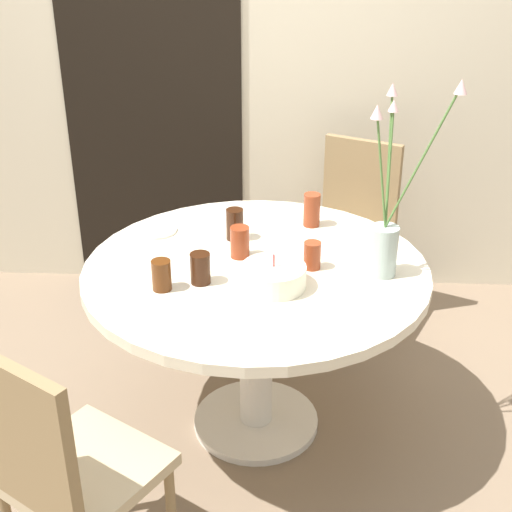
{
  "coord_description": "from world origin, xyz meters",
  "views": [
    {
      "loc": [
        0.12,
        -2.29,
        1.92
      ],
      "look_at": [
        0.0,
        0.0,
        0.77
      ],
      "focal_mm": 50.0,
      "sensor_mm": 36.0,
      "label": 1
    }
  ],
  "objects_px": {
    "flower_vase": "(387,229)",
    "drink_glass_2": "(312,210)",
    "drink_glass_3": "(235,224)",
    "drink_glass_0": "(240,242)",
    "drink_glass_4": "(312,255)",
    "chair_right_flank": "(351,225)",
    "drink_glass_5": "(200,268)",
    "side_plate": "(156,230)",
    "drink_glass_1": "(162,275)",
    "chair_far_back": "(60,464)",
    "birthday_cake": "(274,276)"
  },
  "relations": [
    {
      "from": "chair_right_flank",
      "to": "drink_glass_3",
      "type": "height_order",
      "value": "chair_right_flank"
    },
    {
      "from": "drink_glass_0",
      "to": "drink_glass_4",
      "type": "distance_m",
      "value": 0.28
    },
    {
      "from": "chair_far_back",
      "to": "flower_vase",
      "type": "xyz_separation_m",
      "value": [
        0.96,
        0.78,
        0.39
      ]
    },
    {
      "from": "drink_glass_0",
      "to": "drink_glass_5",
      "type": "xyz_separation_m",
      "value": [
        -0.12,
        -0.21,
        -0.0
      ]
    },
    {
      "from": "side_plate",
      "to": "drink_glass_2",
      "type": "relative_size",
      "value": 1.23
    },
    {
      "from": "flower_vase",
      "to": "drink_glass_0",
      "type": "distance_m",
      "value": 0.54
    },
    {
      "from": "side_plate",
      "to": "drink_glass_2",
      "type": "height_order",
      "value": "drink_glass_2"
    },
    {
      "from": "drink_glass_1",
      "to": "drink_glass_4",
      "type": "bearing_deg",
      "value": 19.58
    },
    {
      "from": "side_plate",
      "to": "chair_right_flank",
      "type": "bearing_deg",
      "value": 35.14
    },
    {
      "from": "drink_glass_4",
      "to": "drink_glass_5",
      "type": "xyz_separation_m",
      "value": [
        -0.39,
        -0.13,
        0.0
      ]
    },
    {
      "from": "chair_right_flank",
      "to": "flower_vase",
      "type": "height_order",
      "value": "flower_vase"
    },
    {
      "from": "side_plate",
      "to": "drink_glass_5",
      "type": "bearing_deg",
      "value": -60.72
    },
    {
      "from": "chair_right_flank",
      "to": "side_plate",
      "type": "height_order",
      "value": "chair_right_flank"
    },
    {
      "from": "birthday_cake",
      "to": "drink_glass_5",
      "type": "xyz_separation_m",
      "value": [
        -0.25,
        0.02,
        0.02
      ]
    },
    {
      "from": "drink_glass_0",
      "to": "drink_glass_2",
      "type": "bearing_deg",
      "value": 47.76
    },
    {
      "from": "flower_vase",
      "to": "drink_glass_1",
      "type": "relative_size",
      "value": 6.51
    },
    {
      "from": "chair_right_flank",
      "to": "flower_vase",
      "type": "bearing_deg",
      "value": -61.82
    },
    {
      "from": "chair_far_back",
      "to": "drink_glass_1",
      "type": "height_order",
      "value": "chair_far_back"
    },
    {
      "from": "birthday_cake",
      "to": "chair_right_flank",
      "type": "bearing_deg",
      "value": 71.08
    },
    {
      "from": "drink_glass_0",
      "to": "drink_glass_1",
      "type": "bearing_deg",
      "value": -133.47
    },
    {
      "from": "drink_glass_5",
      "to": "drink_glass_0",
      "type": "bearing_deg",
      "value": 59.69
    },
    {
      "from": "chair_far_back",
      "to": "drink_glass_4",
      "type": "height_order",
      "value": "chair_far_back"
    },
    {
      "from": "drink_glass_0",
      "to": "drink_glass_4",
      "type": "xyz_separation_m",
      "value": [
        0.27,
        -0.08,
        -0.01
      ]
    },
    {
      "from": "drink_glass_0",
      "to": "drink_glass_1",
      "type": "distance_m",
      "value": 0.36
    },
    {
      "from": "chair_far_back",
      "to": "drink_glass_1",
      "type": "distance_m",
      "value": 0.71
    },
    {
      "from": "flower_vase",
      "to": "drink_glass_1",
      "type": "xyz_separation_m",
      "value": [
        -0.76,
        -0.15,
        -0.12
      ]
    },
    {
      "from": "drink_glass_3",
      "to": "drink_glass_4",
      "type": "xyz_separation_m",
      "value": [
        0.3,
        -0.23,
        -0.01
      ]
    },
    {
      "from": "side_plate",
      "to": "drink_glass_3",
      "type": "height_order",
      "value": "drink_glass_3"
    },
    {
      "from": "drink_glass_3",
      "to": "drink_glass_0",
      "type": "bearing_deg",
      "value": -78.67
    },
    {
      "from": "drink_glass_3",
      "to": "flower_vase",
      "type": "bearing_deg",
      "value": -25.37
    },
    {
      "from": "birthday_cake",
      "to": "side_plate",
      "type": "distance_m",
      "value": 0.65
    },
    {
      "from": "flower_vase",
      "to": "drink_glass_0",
      "type": "height_order",
      "value": "flower_vase"
    },
    {
      "from": "birthday_cake",
      "to": "drink_glass_1",
      "type": "bearing_deg",
      "value": -174.52
    },
    {
      "from": "chair_right_flank",
      "to": "drink_glass_5",
      "type": "distance_m",
      "value": 1.19
    },
    {
      "from": "chair_far_back",
      "to": "drink_glass_4",
      "type": "relative_size",
      "value": 8.94
    },
    {
      "from": "drink_glass_1",
      "to": "chair_far_back",
      "type": "bearing_deg",
      "value": -107.19
    },
    {
      "from": "chair_far_back",
      "to": "side_plate",
      "type": "relative_size",
      "value": 5.44
    },
    {
      "from": "flower_vase",
      "to": "drink_glass_5",
      "type": "relative_size",
      "value": 6.31
    },
    {
      "from": "drink_glass_0",
      "to": "chair_right_flank",
      "type": "bearing_deg",
      "value": 58.75
    },
    {
      "from": "chair_right_flank",
      "to": "flower_vase",
      "type": "distance_m",
      "value": 0.98
    },
    {
      "from": "chair_right_flank",
      "to": "drink_glass_2",
      "type": "distance_m",
      "value": 0.6
    },
    {
      "from": "drink_glass_2",
      "to": "drink_glass_3",
      "type": "distance_m",
      "value": 0.33
    },
    {
      "from": "birthday_cake",
      "to": "drink_glass_0",
      "type": "distance_m",
      "value": 0.26
    },
    {
      "from": "side_plate",
      "to": "drink_glass_1",
      "type": "distance_m",
      "value": 0.48
    },
    {
      "from": "flower_vase",
      "to": "drink_glass_2",
      "type": "height_order",
      "value": "flower_vase"
    },
    {
      "from": "chair_far_back",
      "to": "flower_vase",
      "type": "bearing_deg",
      "value": -109.06
    },
    {
      "from": "flower_vase",
      "to": "drink_glass_5",
      "type": "distance_m",
      "value": 0.66
    },
    {
      "from": "flower_vase",
      "to": "drink_glass_2",
      "type": "xyz_separation_m",
      "value": [
        -0.25,
        0.4,
        -0.1
      ]
    },
    {
      "from": "birthday_cake",
      "to": "drink_glass_4",
      "type": "relative_size",
      "value": 2.2
    },
    {
      "from": "chair_right_flank",
      "to": "drink_glass_1",
      "type": "height_order",
      "value": "chair_right_flank"
    }
  ]
}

